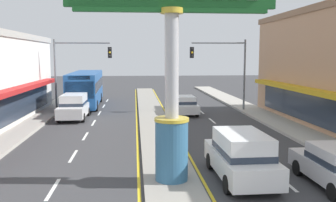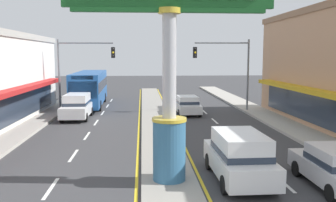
{
  "view_description": "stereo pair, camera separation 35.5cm",
  "coord_description": "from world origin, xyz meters",
  "views": [
    {
      "loc": [
        -1.35,
        -8.19,
        4.81
      ],
      "look_at": [
        0.27,
        9.46,
        2.6
      ],
      "focal_mm": 38.76,
      "sensor_mm": 36.0,
      "label": 1
    },
    {
      "loc": [
        -1.0,
        -8.22,
        4.81
      ],
      "look_at": [
        0.27,
        9.46,
        2.6
      ],
      "focal_mm": 38.76,
      "sensor_mm": 36.0,
      "label": 2
    }
  ],
  "objects": [
    {
      "name": "traffic_light_left_side",
      "position": [
        -6.3,
        23.24,
        4.25
      ],
      "size": [
        4.86,
        0.46,
        6.2
      ],
      "color": "slate",
      "rests_on": "ground"
    },
    {
      "name": "lane_markings",
      "position": [
        0.0,
        16.65,
        0.0
      ],
      "size": [
        8.86,
        52.0,
        0.01
      ],
      "color": "silver",
      "rests_on": "ground"
    },
    {
      "name": "traffic_light_right_side",
      "position": [
        6.3,
        22.26,
        4.25
      ],
      "size": [
        4.86,
        0.46,
        6.2
      ],
      "color": "slate",
      "rests_on": "ground"
    },
    {
      "name": "bus_far_left_oncoming",
      "position": [
        -6.01,
        26.95,
        1.87
      ],
      "size": [
        2.9,
        11.28,
        3.26
      ],
      "color": "#1E5199",
      "rests_on": "ground"
    },
    {
      "name": "suv_near_left_lane",
      "position": [
        -6.01,
        19.77,
        0.98
      ],
      "size": [
        1.97,
        4.6,
        1.9
      ],
      "color": "white",
      "rests_on": "ground"
    },
    {
      "name": "sedan_mid_left_lane",
      "position": [
        6.01,
        4.11,
        0.79
      ],
      "size": [
        1.85,
        4.31,
        1.53
      ],
      "color": "silver",
      "rests_on": "ground"
    },
    {
      "name": "sidewalk_left",
      "position": [
        -8.82,
        16.0,
        0.09
      ],
      "size": [
        2.31,
        60.0,
        0.18
      ],
      "primitive_type": "cube",
      "color": "#ADA89E",
      "rests_on": "ground"
    },
    {
      "name": "suv_far_right_lane",
      "position": [
        2.71,
        5.13,
        0.98
      ],
      "size": [
        2.0,
        4.62,
        1.9
      ],
      "color": "white",
      "rests_on": "ground"
    },
    {
      "name": "median_strip",
      "position": [
        0.0,
        18.0,
        0.07
      ],
      "size": [
        2.12,
        52.0,
        0.14
      ],
      "primitive_type": "cube",
      "color": "gray",
      "rests_on": "ground"
    },
    {
      "name": "sidewalk_right",
      "position": [
        8.82,
        16.0,
        0.09
      ],
      "size": [
        2.31,
        60.0,
        0.18
      ],
      "primitive_type": "cube",
      "color": "#ADA89E",
      "rests_on": "ground"
    },
    {
      "name": "sedan_near_right_lane",
      "position": [
        2.71,
        21.25,
        0.79
      ],
      "size": [
        1.95,
        4.36,
        1.53
      ],
      "color": "white",
      "rests_on": "ground"
    },
    {
      "name": "district_sign",
      "position": [
        -0.0,
        5.05,
        4.18
      ],
      "size": [
        7.6,
        1.3,
        7.87
      ],
      "color": "#33668C",
      "rests_on": "median_strip"
    }
  ]
}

